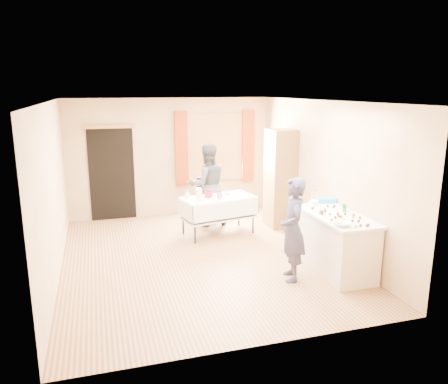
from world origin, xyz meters
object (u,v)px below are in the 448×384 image
object	(u,v)px
girl	(293,229)
woman	(208,185)
cabinet	(280,178)
chair	(208,208)
party_table	(218,212)
counter	(335,243)

from	to	relation	value
girl	woman	size ratio (longest dim) A/B	0.91
cabinet	chair	bearing A→B (deg)	149.70
woman	girl	bearing A→B (deg)	98.67
woman	party_table	bearing A→B (deg)	92.12
cabinet	chair	world-z (taller)	cabinet
cabinet	party_table	xyz separation A→B (m)	(-1.37, -0.18, -0.55)
cabinet	chair	size ratio (longest dim) A/B	2.15
cabinet	girl	distance (m)	2.66
party_table	counter	bearing A→B (deg)	-71.71
counter	cabinet	bearing A→B (deg)	87.62
cabinet	woman	bearing A→B (deg)	161.01
party_table	girl	distance (m)	2.39
cabinet	counter	distance (m)	2.47
girl	woman	world-z (taller)	woman
counter	chair	distance (m)	3.42
party_table	woman	xyz separation A→B (m)	(-0.04, 0.67, 0.41)
cabinet	woman	distance (m)	1.50
counter	party_table	bearing A→B (deg)	119.80
party_table	girl	size ratio (longest dim) A/B	0.98
cabinet	woman	world-z (taller)	cabinet
cabinet	party_table	distance (m)	1.49
counter	party_table	world-z (taller)	counter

